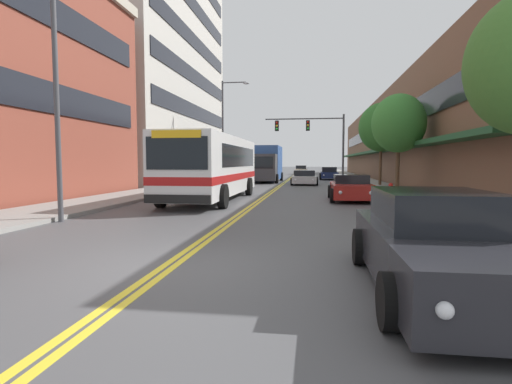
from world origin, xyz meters
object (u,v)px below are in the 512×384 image
(car_champagne_moving_second, at_px, (301,170))
(street_lamp_left_near, at_px, (65,72))
(car_dark_grey_parked_left_near, at_px, (232,177))
(box_truck, at_px, (266,164))
(car_slate_blue_parked_left_far, at_px, (246,174))
(street_lamp_left_far, at_px, (226,124))
(city_bus, at_px, (214,165))
(car_navy_parked_right_far, at_px, (329,174))
(car_charcoal_parked_right_foreground, at_px, (436,246))
(street_tree_right_far, at_px, (381,127))
(fire_hydrant, at_px, (391,192))
(street_tree_right_mid, at_px, (399,123))
(car_red_parked_right_mid, at_px, (351,188))
(traffic_signal_mast, at_px, (315,134))
(car_silver_moving_lead, at_px, (305,178))

(car_champagne_moving_second, height_order, street_lamp_left_near, street_lamp_left_near)
(car_dark_grey_parked_left_near, xyz_separation_m, car_champagne_moving_second, (5.21, 28.21, 0.05))
(box_truck, bearing_deg, car_dark_grey_parked_left_near, -123.69)
(car_dark_grey_parked_left_near, bearing_deg, street_lamp_left_near, -91.37)
(car_slate_blue_parked_left_far, distance_m, street_lamp_left_far, 7.74)
(street_lamp_left_near, height_order, street_lamp_left_far, street_lamp_left_far)
(city_bus, distance_m, car_navy_parked_right_far, 25.46)
(car_champagne_moving_second, bearing_deg, car_dark_grey_parked_left_near, -100.47)
(car_charcoal_parked_right_foreground, bearing_deg, car_champagne_moving_second, 93.63)
(car_champagne_moving_second, height_order, street_tree_right_far, street_tree_right_far)
(city_bus, xyz_separation_m, street_lamp_left_far, (-2.64, 15.08, 3.51))
(car_dark_grey_parked_left_near, bearing_deg, fire_hydrant, -57.07)
(street_tree_right_mid, bearing_deg, car_navy_parked_right_far, 98.20)
(car_charcoal_parked_right_foreground, distance_m, street_lamp_left_near, 11.52)
(car_red_parked_right_mid, height_order, car_navy_parked_right_far, car_navy_parked_right_far)
(street_lamp_left_near, bearing_deg, traffic_signal_mast, 72.51)
(car_navy_parked_right_far, xyz_separation_m, street_lamp_left_far, (-9.31, -9.46, 4.63))
(car_red_parked_right_mid, distance_m, fire_hydrant, 2.45)
(car_red_parked_right_mid, xyz_separation_m, car_navy_parked_right_far, (-0.10, 23.98, 0.02))
(street_lamp_left_far, bearing_deg, car_dark_grey_parked_left_near, -36.46)
(city_bus, distance_m, street_lamp_left_far, 15.71)
(car_slate_blue_parked_left_far, distance_m, street_tree_right_mid, 21.10)
(box_truck, bearing_deg, street_lamp_left_far, -131.99)
(car_slate_blue_parked_left_far, bearing_deg, car_charcoal_parked_right_foreground, -76.03)
(car_charcoal_parked_right_foreground, height_order, fire_hydrant, car_charcoal_parked_right_foreground)
(car_dark_grey_parked_left_near, bearing_deg, car_charcoal_parked_right_foreground, -72.66)
(car_champagne_moving_second, height_order, fire_hydrant, car_champagne_moving_second)
(car_silver_moving_lead, height_order, traffic_signal_mast, traffic_signal_mast)
(car_dark_grey_parked_left_near, distance_m, car_champagne_moving_second, 28.68)
(city_bus, xyz_separation_m, car_red_parked_right_mid, (6.77, 0.56, -1.14))
(car_silver_moving_lead, distance_m, box_truck, 5.83)
(street_lamp_left_far, bearing_deg, traffic_signal_mast, 10.88)
(fire_hydrant, bearing_deg, street_tree_right_mid, 75.85)
(street_lamp_left_near, xyz_separation_m, fire_hydrant, (10.93, 6.59, -4.08))
(car_dark_grey_parked_left_near, relative_size, traffic_signal_mast, 0.65)
(traffic_signal_mast, height_order, street_lamp_left_near, street_lamp_left_near)
(car_charcoal_parked_right_foreground, distance_m, car_silver_moving_lead, 27.79)
(car_slate_blue_parked_left_far, height_order, traffic_signal_mast, traffic_signal_mast)
(street_tree_right_far, bearing_deg, car_champagne_moving_second, 102.82)
(traffic_signal_mast, xyz_separation_m, street_lamp_left_far, (-7.73, -1.49, 0.88))
(box_truck, bearing_deg, street_tree_right_far, -32.93)
(car_dark_grey_parked_left_near, relative_size, street_lamp_left_near, 0.59)
(car_silver_moving_lead, bearing_deg, street_lamp_left_near, -107.23)
(car_champagne_moving_second, bearing_deg, fire_hydrant, -83.32)
(city_bus, height_order, street_lamp_left_near, street_lamp_left_near)
(car_champagne_moving_second, relative_size, street_lamp_left_far, 0.52)
(car_slate_blue_parked_left_far, relative_size, box_truck, 0.60)
(box_truck, bearing_deg, car_champagne_moving_second, 83.84)
(street_lamp_left_far, bearing_deg, car_silver_moving_lead, -6.89)
(car_red_parked_right_mid, height_order, fire_hydrant, car_red_parked_right_mid)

